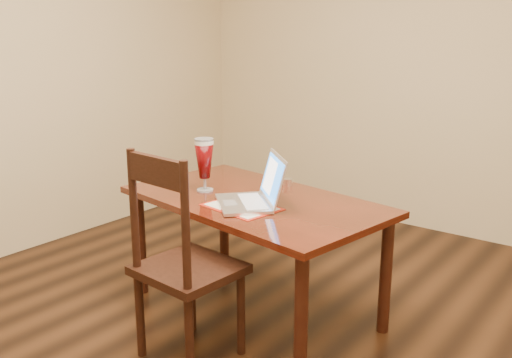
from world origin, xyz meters
The scene contains 2 objects.
dining_table centered at (-0.37, 0.56, 0.61)m, with size 1.53×1.01×0.97m.
dining_chair centered at (-0.33, -0.02, 0.49)m, with size 0.47×0.45×1.04m.
Camera 1 is at (1.45, -1.79, 1.56)m, focal length 40.00 mm.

